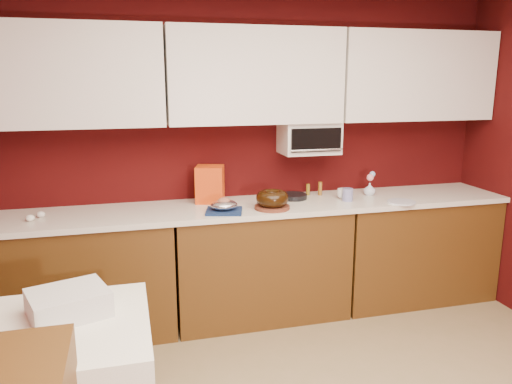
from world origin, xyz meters
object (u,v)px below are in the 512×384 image
Objects in this scene: bundt_cake at (272,198)px; flower_vase at (370,188)px; toaster_oven at (309,138)px; newspaper_stack at (68,303)px; foil_ham_nest at (224,205)px; blue_jar at (348,195)px; pandoro_box at (210,184)px; coffee_mug at (343,193)px.

flower_vase is (0.90, 0.22, -0.02)m from bundt_cake.
toaster_oven is 2.28m from newspaper_stack.
foil_ham_nest is 1.28m from flower_vase.
foil_ham_nest is 1.00m from blue_jar.
bundt_cake is at bearing 1.32° from foil_ham_nest.
pandoro_box is 2.44× the size of flower_vase.
coffee_mug is 0.97× the size of blue_jar.
bundt_cake is at bearing -166.25° from flower_vase.
coffee_mug is at bearing 32.60° from newspaper_stack.
blue_jar is (0.24, -0.24, -0.43)m from toaster_oven.
blue_jar is 0.86× the size of flower_vase.
foil_ham_nest is 0.57× the size of newspaper_stack.
newspaper_stack is (-1.95, -1.17, -0.14)m from blue_jar.
bundt_cake is 0.52m from pandoro_box.
foil_ham_nest is at bearing -174.54° from blue_jar.
bundt_cake is at bearing -165.45° from coffee_mug.
pandoro_box is at bearing 171.48° from coffee_mug.
flower_vase reaches higher than newspaper_stack.
pandoro_box is 1.31m from flower_vase.
coffee_mug is (1.04, -0.16, -0.09)m from pandoro_box.
foil_ham_nest is at bearing -178.68° from bundt_cake.
flower_vase is (0.26, 0.05, 0.01)m from coffee_mug.
bundt_cake reaches higher than coffee_mug.
blue_jar is at bearing -44.25° from toaster_oven.
blue_jar is at bearing -88.42° from coffee_mug.
bundt_cake is 1.23× the size of foil_ham_nest.
coffee_mug is 0.28× the size of newspaper_stack.
blue_jar reaches higher than foil_ham_nest.
toaster_oven is 4.56× the size of blue_jar.
coffee_mug reaches higher than newspaper_stack.
toaster_oven is 1.60× the size of pandoro_box.
flower_vase is at bearing 13.75° from bundt_cake.
toaster_oven reaches higher than foil_ham_nest.
toaster_oven is at bearing 135.75° from blue_jar.
foil_ham_nest is 1.44m from newspaper_stack.
bundt_cake is 0.66m from coffee_mug.
bundt_cake is 2.07× the size of flower_vase.
bundt_cake is at bearing -172.23° from blue_jar.
bundt_cake is 0.70× the size of newspaper_stack.
newspaper_stack is at bearing -147.40° from coffee_mug.
pandoro_box reaches higher than newspaper_stack.
blue_jar is at bearing 5.46° from foil_ham_nest.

